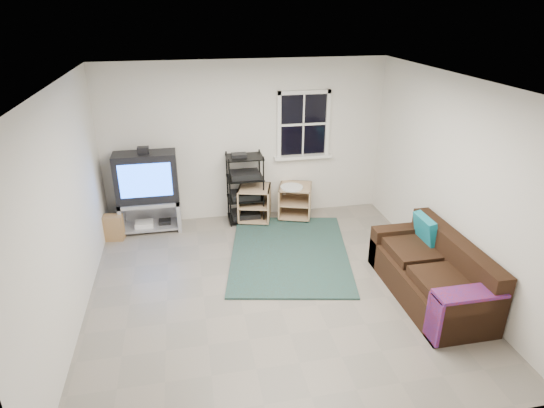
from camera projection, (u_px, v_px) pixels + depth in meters
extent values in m
plane|color=slate|center=(274.00, 288.00, 5.85)|extent=(4.60, 4.60, 0.00)
plane|color=white|center=(274.00, 83.00, 4.80)|extent=(4.60, 4.60, 0.00)
plane|color=silver|center=(246.00, 142.00, 7.39)|extent=(4.60, 0.00, 4.60)
plane|color=silver|center=(337.00, 318.00, 3.26)|extent=(4.60, 0.00, 4.60)
plane|color=silver|center=(66.00, 212.00, 4.92)|extent=(0.00, 4.60, 4.60)
plane|color=silver|center=(452.00, 182.00, 5.73)|extent=(0.00, 4.60, 4.60)
cube|color=black|center=(303.00, 124.00, 7.44)|extent=(0.80, 0.01, 1.02)
cube|color=silver|center=(304.00, 92.00, 7.21)|extent=(0.88, 0.06, 0.06)
cube|color=silver|center=(303.00, 157.00, 7.63)|extent=(0.98, 0.14, 0.05)
cube|color=silver|center=(279.00, 126.00, 7.35)|extent=(0.06, 0.06, 1.10)
cube|color=silver|center=(327.00, 123.00, 7.50)|extent=(0.06, 0.06, 1.10)
cube|color=silver|center=(303.00, 124.00, 7.43)|extent=(0.78, 0.04, 0.04)
cube|color=#A6A6AE|center=(149.00, 201.00, 7.19)|extent=(0.94, 0.47, 0.06)
cube|color=#A6A6AE|center=(122.00, 217.00, 7.21)|extent=(0.06, 0.47, 0.52)
cube|color=#A6A6AE|center=(179.00, 212.00, 7.37)|extent=(0.06, 0.47, 0.52)
cube|color=#A6A6AE|center=(152.00, 225.00, 7.37)|extent=(0.83, 0.43, 0.04)
cube|color=#A6A6AE|center=(151.00, 209.00, 7.48)|extent=(0.94, 0.04, 0.52)
cube|color=silver|center=(144.00, 224.00, 7.29)|extent=(0.28, 0.23, 0.08)
cube|color=black|center=(165.00, 222.00, 7.38)|extent=(0.19, 0.17, 0.06)
cube|color=black|center=(146.00, 177.00, 7.03)|extent=(0.94, 0.40, 0.77)
cube|color=#1E5AFD|center=(145.00, 181.00, 6.84)|extent=(0.77, 0.01, 0.53)
cube|color=black|center=(143.00, 150.00, 6.85)|extent=(0.17, 0.12, 0.09)
cylinder|color=black|center=(230.00, 194.00, 7.24)|extent=(0.02, 0.02, 1.17)
cylinder|color=black|center=(264.00, 191.00, 7.33)|extent=(0.02, 0.02, 1.17)
cylinder|color=black|center=(227.00, 185.00, 7.58)|extent=(0.02, 0.02, 1.17)
cylinder|color=black|center=(260.00, 183.00, 7.68)|extent=(0.02, 0.02, 1.17)
cube|color=black|center=(246.00, 217.00, 7.67)|extent=(0.59, 0.43, 0.02)
cube|color=black|center=(246.00, 214.00, 7.65)|extent=(0.46, 0.34, 0.10)
cube|color=black|center=(245.00, 198.00, 7.53)|extent=(0.59, 0.43, 0.02)
cube|color=black|center=(245.00, 195.00, 7.51)|extent=(0.46, 0.34, 0.10)
cube|color=black|center=(245.00, 178.00, 7.39)|extent=(0.59, 0.43, 0.02)
cube|color=black|center=(245.00, 175.00, 7.36)|extent=(0.46, 0.34, 0.10)
cube|color=black|center=(244.00, 157.00, 7.24)|extent=(0.59, 0.43, 0.02)
cube|color=tan|center=(254.00, 188.00, 7.44)|extent=(0.63, 0.63, 0.02)
cube|color=tan|center=(255.00, 217.00, 7.66)|extent=(0.63, 0.63, 0.02)
cube|color=tan|center=(240.00, 202.00, 7.57)|extent=(0.16, 0.50, 0.55)
cube|color=tan|center=(269.00, 203.00, 7.54)|extent=(0.16, 0.50, 0.55)
cube|color=tan|center=(256.00, 197.00, 7.77)|extent=(0.46, 0.14, 0.55)
cube|color=tan|center=(255.00, 204.00, 7.56)|extent=(0.58, 0.59, 0.02)
cylinder|color=black|center=(241.00, 224.00, 7.50)|extent=(0.05, 0.05, 0.05)
cylinder|color=black|center=(268.00, 214.00, 7.85)|extent=(0.05, 0.05, 0.05)
cube|color=tan|center=(295.00, 186.00, 7.57)|extent=(0.66, 0.66, 0.02)
cube|color=tan|center=(295.00, 214.00, 7.77)|extent=(0.66, 0.66, 0.02)
cube|color=tan|center=(280.00, 200.00, 7.70)|extent=(0.19, 0.51, 0.53)
cube|color=tan|center=(310.00, 201.00, 7.64)|extent=(0.19, 0.51, 0.53)
cube|color=tan|center=(296.00, 195.00, 7.90)|extent=(0.46, 0.17, 0.53)
cube|color=tan|center=(295.00, 201.00, 7.68)|extent=(0.61, 0.62, 0.02)
cylinder|color=black|center=(281.00, 220.00, 7.62)|extent=(0.05, 0.05, 0.05)
cylinder|color=black|center=(307.00, 211.00, 7.95)|extent=(0.05, 0.05, 0.05)
cylinder|color=silver|center=(292.00, 187.00, 7.46)|extent=(0.37, 0.37, 0.03)
cube|color=black|center=(428.00, 282.00, 5.64)|extent=(0.82, 1.83, 0.38)
cube|color=black|center=(455.00, 253.00, 5.54)|extent=(0.22, 1.83, 0.39)
cube|color=black|center=(400.00, 245.00, 6.33)|extent=(0.82, 0.22, 0.57)
cube|color=black|center=(467.00, 316.00, 4.88)|extent=(0.82, 0.22, 0.57)
cube|color=black|center=(441.00, 282.00, 5.20)|extent=(0.55, 0.66, 0.12)
cube|color=black|center=(412.00, 251.00, 5.85)|extent=(0.55, 0.66, 0.12)
cube|color=teal|center=(425.00, 230.00, 5.93)|extent=(0.18, 0.44, 0.38)
cube|color=#0D2198|center=(470.00, 293.00, 4.76)|extent=(0.76, 0.27, 0.04)
cube|color=#0D2198|center=(434.00, 320.00, 4.81)|extent=(0.04, 0.27, 0.53)
cube|color=#302215|center=(289.00, 252.00, 6.67)|extent=(2.10, 2.60, 0.03)
cube|color=#9D7246|center=(114.00, 228.00, 6.99)|extent=(0.31, 0.22, 0.40)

